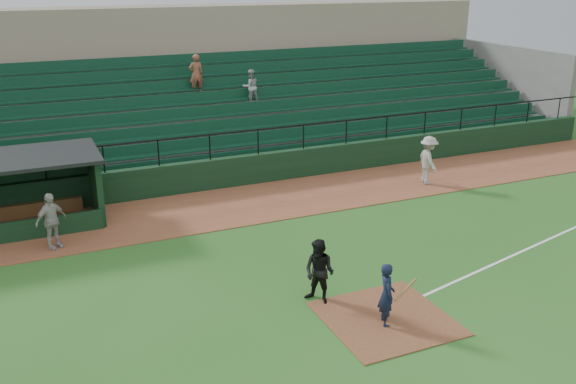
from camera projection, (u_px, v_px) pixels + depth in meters
name	position (u px, v px, depth m)	size (l,w,h in m)	color
ground	(365.00, 301.00, 16.43)	(90.00, 90.00, 0.00)	#265C1D
warning_track	(255.00, 203.00, 23.32)	(40.00, 4.00, 0.03)	brown
home_plate_dirt	(386.00, 318.00, 15.56)	(3.00, 3.00, 0.03)	brown
foul_line	(559.00, 235.00, 20.51)	(18.00, 0.09, 0.01)	white
stadium_structure	(190.00, 101.00, 29.85)	(38.00, 13.08, 6.40)	black
batter_at_plate	(387.00, 294.00, 15.07)	(1.06, 0.71, 1.61)	black
umpire	(319.00, 272.00, 16.08)	(0.84, 0.65, 1.73)	black
runner	(428.00, 160.00, 25.09)	(1.25, 0.72, 1.94)	#A39E98
dugout_player_a	(51.00, 221.00, 19.19)	(1.04, 0.43, 1.78)	#ADA8A2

